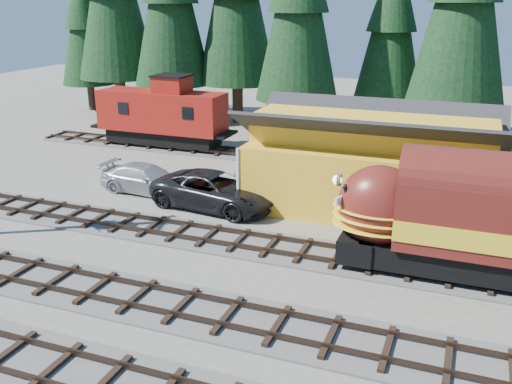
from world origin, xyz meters
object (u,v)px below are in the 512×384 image
(depot, at_px, (370,153))
(caboose, at_px, (163,114))
(pickup_truck_a, at_px, (215,190))
(pickup_truck_b, at_px, (147,179))

(depot, height_order, caboose, depot)
(caboose, bearing_deg, pickup_truck_a, -49.01)
(pickup_truck_a, relative_size, pickup_truck_b, 1.24)
(depot, relative_size, pickup_truck_b, 2.35)
(depot, bearing_deg, pickup_truck_a, -159.99)
(caboose, relative_size, pickup_truck_a, 1.39)
(depot, xyz_separation_m, pickup_truck_a, (-7.43, -2.71, -2.03))
(pickup_truck_b, bearing_deg, depot, -78.60)
(caboose, bearing_deg, depot, -24.71)
(depot, distance_m, caboose, 17.95)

